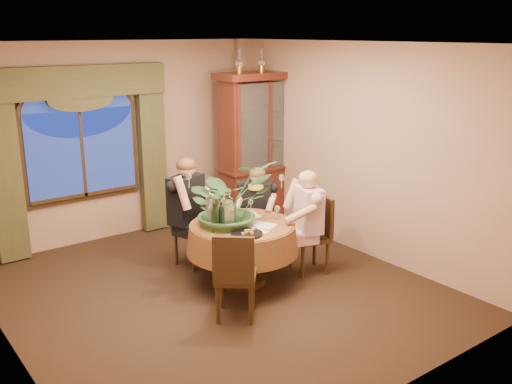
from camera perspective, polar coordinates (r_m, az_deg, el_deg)
floor at (r=6.76m, az=-3.84°, el=-9.84°), size 5.00×5.00×0.00m
wall_back at (r=8.45m, az=-13.38°, el=5.00°), size 4.50×0.00×4.50m
wall_right at (r=7.70m, az=10.14°, el=4.17°), size 0.00×5.00×5.00m
ceiling at (r=6.09m, az=-4.33°, el=14.62°), size 5.00×5.00×0.00m
window at (r=8.18m, az=-16.98°, el=3.69°), size 1.62×0.10×1.32m
arched_transom at (r=8.07m, az=-17.42°, el=9.11°), size 1.60×0.06×0.44m
drapery_left at (r=7.88m, az=-23.79°, el=1.69°), size 0.38×0.14×2.32m
drapery_right at (r=8.56m, az=-10.33°, el=3.81°), size 0.38×0.14×2.32m
swag_valance at (r=7.97m, az=-17.34°, el=10.50°), size 2.45×0.16×0.42m
dining_table at (r=6.81m, az=-1.35°, el=-6.16°), size 1.65×1.65×0.75m
china_cabinet at (r=8.84m, az=0.54°, el=4.36°), size 1.44×0.57×2.33m
oil_lamp_left at (r=8.43m, az=-1.68°, el=12.96°), size 0.11×0.11×0.34m
oil_lamp_center at (r=8.67m, az=0.56°, el=13.04°), size 0.11×0.11×0.34m
oil_lamp_right at (r=8.93m, az=2.69°, el=13.11°), size 0.11×0.11×0.34m
chair_right at (r=7.11m, az=5.34°, el=-4.34°), size 0.51×0.51×0.96m
chair_back_right at (r=7.59m, az=-0.47°, el=-2.96°), size 0.59×0.59×0.96m
chair_back at (r=7.35m, az=-6.21°, el=-3.70°), size 0.49×0.49×0.96m
chair_front_left at (r=6.00m, az=-2.06°, el=-8.22°), size 0.59×0.59×0.96m
person_pink at (r=6.99m, az=5.26°, el=-3.12°), size 0.56×0.59×1.33m
person_back at (r=7.15m, az=-6.97°, el=-2.21°), size 0.66×0.63×1.45m
person_scarf at (r=7.49m, az=0.16°, el=-2.09°), size 0.60×0.60×1.24m
stoneware_vase at (r=6.70m, az=-2.79°, el=-1.84°), size 0.15×0.15×0.29m
centerpiece_plant at (r=6.51m, az=-2.79°, el=2.23°), size 1.02×1.14×0.89m
olive_bowl at (r=6.68m, az=-0.93°, el=-2.94°), size 0.15×0.15×0.05m
cheese_platter at (r=6.31m, az=-0.91°, el=-4.20°), size 0.35×0.35×0.02m
wine_bottle_0 at (r=6.55m, az=-3.55°, el=-2.05°), size 0.07×0.07×0.33m
wine_bottle_1 at (r=6.42m, az=-3.47°, el=-2.45°), size 0.07×0.07×0.33m
wine_bottle_2 at (r=6.61m, az=-4.49°, el=-1.91°), size 0.07×0.07×0.33m
wine_bottle_3 at (r=6.52m, az=-4.51°, el=-2.17°), size 0.07×0.07×0.33m
wine_bottle_4 at (r=6.37m, az=-4.19°, el=-2.59°), size 0.07×0.07×0.33m
tasting_paper_0 at (r=6.62m, az=0.63°, el=-3.31°), size 0.32×0.36×0.00m
tasting_paper_1 at (r=6.98m, az=-0.68°, el=-2.28°), size 0.27×0.34×0.00m
tasting_paper_2 at (r=6.43m, az=-0.17°, el=-3.89°), size 0.24×0.32×0.00m
wine_glass_person_pink at (r=6.78m, az=2.15°, el=-2.07°), size 0.07×0.07×0.18m
wine_glass_person_back at (r=6.89m, az=-4.42°, el=-1.83°), size 0.07×0.07×0.18m
wine_glass_person_scarf at (r=7.05m, az=-0.53°, el=-1.36°), size 0.07×0.07×0.18m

